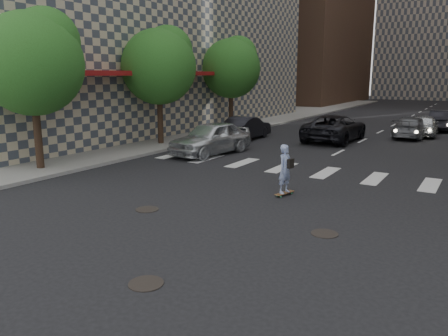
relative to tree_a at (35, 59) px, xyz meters
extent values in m
plane|color=black|center=(9.45, -3.14, -4.65)|extent=(160.00, 160.00, 0.00)
cube|color=gray|center=(-5.05, 16.86, -4.57)|extent=(13.00, 80.00, 0.15)
cube|color=black|center=(-1.75, 6.86, -2.65)|extent=(0.30, 14.00, 4.00)
cube|color=maroon|center=(-0.95, 6.86, -0.55)|extent=(1.60, 14.00, 0.25)
cylinder|color=#382619|center=(-0.05, -0.14, -3.10)|extent=(0.32, 0.32, 2.80)
sphere|color=#26501A|center=(-0.05, -0.14, -0.20)|extent=(4.20, 4.20, 4.20)
sphere|color=#26501A|center=(0.15, 0.46, 0.70)|extent=(2.80, 2.80, 2.80)
cylinder|color=#382619|center=(-0.05, 7.86, -3.10)|extent=(0.32, 0.32, 2.80)
sphere|color=#26501A|center=(-0.05, 7.86, -0.20)|extent=(4.20, 4.20, 4.20)
sphere|color=#26501A|center=(0.15, 8.46, 0.70)|extent=(2.80, 2.80, 2.80)
cylinder|color=#382619|center=(-0.05, 15.86, -3.10)|extent=(0.32, 0.32, 2.80)
sphere|color=#26501A|center=(-0.05, 15.86, -0.20)|extent=(4.20, 4.20, 4.20)
sphere|color=#26501A|center=(0.15, 16.46, 0.70)|extent=(2.80, 2.80, 2.80)
cylinder|color=black|center=(10.65, -5.64, -4.64)|extent=(0.70, 0.70, 0.02)
cylinder|color=black|center=(7.45, -1.94, -4.64)|extent=(0.70, 0.70, 0.02)
cylinder|color=black|center=(12.75, -1.14, -4.64)|extent=(0.70, 0.70, 0.02)
cube|color=brown|center=(10.38, 1.74, -4.56)|extent=(0.40, 0.90, 0.02)
cylinder|color=#32A364|center=(10.23, 1.45, -4.62)|extent=(0.04, 0.06, 0.06)
cylinder|color=#32A364|center=(10.39, 1.42, -4.62)|extent=(0.04, 0.06, 0.06)
cylinder|color=#32A364|center=(10.37, 2.06, -4.62)|extent=(0.04, 0.06, 0.06)
cylinder|color=#32A364|center=(10.52, 2.03, -4.62)|extent=(0.04, 0.06, 0.06)
imported|color=#7E93B8|center=(10.38, 1.74, -3.73)|extent=(0.52, 0.68, 1.66)
cube|color=black|center=(10.56, 1.75, -3.52)|extent=(0.16, 0.29, 0.31)
imported|color=silver|center=(3.95, 7.04, -3.80)|extent=(2.60, 5.17, 1.69)
imported|color=black|center=(2.95, 12.68, -3.92)|extent=(1.68, 4.45, 1.45)
imported|color=#595B61|center=(11.81, 18.86, -3.98)|extent=(2.03, 4.67, 1.34)
imported|color=black|center=(7.99, 14.86, -3.84)|extent=(2.75, 5.82, 1.61)
imported|color=#B4B8BC|center=(12.38, 20.22, -3.93)|extent=(1.94, 4.32, 1.44)
imported|color=black|center=(13.10, 24.11, -3.90)|extent=(1.69, 4.55, 1.49)
camera|label=1|loc=(16.08, -11.59, -0.62)|focal=35.00mm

